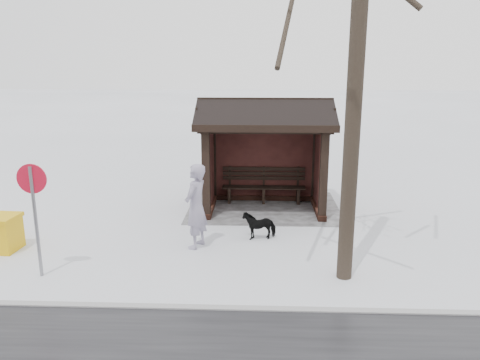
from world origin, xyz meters
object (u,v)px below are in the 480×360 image
(dog, at_px, (259,225))
(pedestrian, at_px, (196,206))
(road_sign, at_px, (33,196))
(bus_shelter, at_px, (265,132))

(dog, bearing_deg, pedestrian, -79.43)
(pedestrian, bearing_deg, road_sign, -41.09)
(bus_shelter, distance_m, road_sign, 6.27)
(pedestrian, xyz_separation_m, road_sign, (2.80, 1.56, 0.66))
(pedestrian, xyz_separation_m, dog, (-1.39, -0.61, -0.63))
(dog, xyz_separation_m, road_sign, (4.19, 2.17, 1.28))
(pedestrian, height_order, road_sign, road_sign)
(pedestrian, bearing_deg, bus_shelter, 172.65)
(dog, height_order, road_sign, road_sign)
(bus_shelter, bearing_deg, dog, 86.97)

